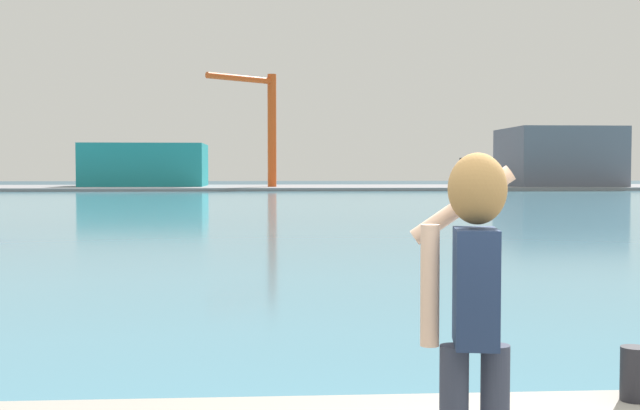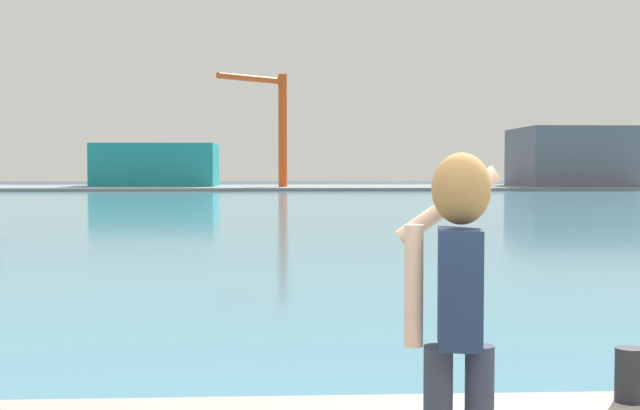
{
  "view_description": "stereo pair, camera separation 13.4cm",
  "coord_description": "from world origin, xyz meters",
  "px_view_note": "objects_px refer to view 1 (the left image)",
  "views": [
    {
      "loc": [
        -1.65,
        -3.84,
        2.35
      ],
      "look_at": [
        -1.06,
        5.24,
        1.95
      ],
      "focal_mm": 45.3,
      "sensor_mm": 36.0,
      "label": 1
    },
    {
      "loc": [
        -1.52,
        -3.85,
        2.35
      ],
      "look_at": [
        -1.06,
        5.24,
        1.95
      ],
      "focal_mm": 45.3,
      "sensor_mm": 36.0,
      "label": 2
    }
  ],
  "objects_px": {
    "harbor_bollard": "(634,374)",
    "person_photographer": "(473,294)",
    "warehouse_right": "(558,157)",
    "port_crane": "(264,118)",
    "warehouse_left": "(146,165)"
  },
  "relations": [
    {
      "from": "harbor_bollard",
      "to": "person_photographer",
      "type": "bearing_deg",
      "value": -132.46
    },
    {
      "from": "warehouse_right",
      "to": "port_crane",
      "type": "relative_size",
      "value": 0.97
    },
    {
      "from": "person_photographer",
      "to": "warehouse_left",
      "type": "bearing_deg",
      "value": 19.12
    },
    {
      "from": "person_photographer",
      "to": "warehouse_right",
      "type": "distance_m",
      "value": 97.22
    },
    {
      "from": "warehouse_left",
      "to": "port_crane",
      "type": "relative_size",
      "value": 1.1
    },
    {
      "from": "person_photographer",
      "to": "port_crane",
      "type": "height_order",
      "value": "port_crane"
    },
    {
      "from": "person_photographer",
      "to": "warehouse_left",
      "type": "height_order",
      "value": "warehouse_left"
    },
    {
      "from": "warehouse_left",
      "to": "port_crane",
      "type": "height_order",
      "value": "port_crane"
    },
    {
      "from": "warehouse_left",
      "to": "harbor_bollard",
      "type": "bearing_deg",
      "value": -79.39
    },
    {
      "from": "warehouse_right",
      "to": "warehouse_left",
      "type": "bearing_deg",
      "value": 177.24
    },
    {
      "from": "person_photographer",
      "to": "harbor_bollard",
      "type": "relative_size",
      "value": 4.47
    },
    {
      "from": "person_photographer",
      "to": "port_crane",
      "type": "bearing_deg",
      "value": 10.59
    },
    {
      "from": "harbor_bollard",
      "to": "warehouse_right",
      "type": "bearing_deg",
      "value": 70.19
    },
    {
      "from": "warehouse_right",
      "to": "port_crane",
      "type": "xyz_separation_m",
      "value": [
        -35.21,
        -3.2,
        4.37
      ]
    },
    {
      "from": "harbor_bollard",
      "to": "warehouse_right",
      "type": "distance_m",
      "value": 94.99
    }
  ]
}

